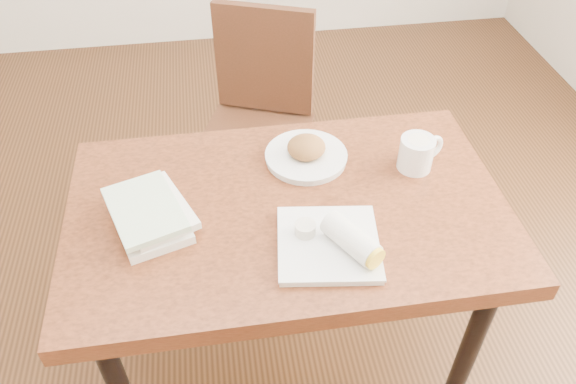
{
  "coord_description": "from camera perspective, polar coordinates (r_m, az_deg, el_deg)",
  "views": [
    {
      "loc": [
        -0.17,
        -1.14,
        1.86
      ],
      "look_at": [
        0.0,
        0.0,
        0.8
      ],
      "focal_mm": 35.0,
      "sensor_mm": 36.0,
      "label": 1
    }
  ],
  "objects": [
    {
      "name": "ground",
      "position": [
        2.19,
        0.0,
        -15.67
      ],
      "size": [
        4.0,
        5.0,
        0.01
      ],
      "primitive_type": "cube",
      "color": "#472814",
      "rests_on": "ground"
    },
    {
      "name": "table",
      "position": [
        1.66,
        0.0,
        -3.43
      ],
      "size": [
        1.25,
        0.77,
        0.75
      ],
      "color": "brown",
      "rests_on": "ground"
    },
    {
      "name": "chair_far",
      "position": [
        2.31,
        -2.97,
        8.05
      ],
      "size": [
        0.54,
        0.54,
        0.95
      ],
      "color": "#411F12",
      "rests_on": "ground"
    },
    {
      "name": "plate_scone",
      "position": [
        1.73,
        1.86,
        3.97
      ],
      "size": [
        0.26,
        0.26,
        0.08
      ],
      "color": "white",
      "rests_on": "table"
    },
    {
      "name": "coffee_mug",
      "position": [
        1.73,
        13.02,
        3.94
      ],
      "size": [
        0.15,
        0.1,
        0.1
      ],
      "color": "white",
      "rests_on": "table"
    },
    {
      "name": "plate_burrito",
      "position": [
        1.47,
        4.83,
        -5.11
      ],
      "size": [
        0.3,
        0.3,
        0.09
      ],
      "color": "white",
      "rests_on": "table"
    },
    {
      "name": "book_stack",
      "position": [
        1.57,
        -13.87,
        -2.14
      ],
      "size": [
        0.27,
        0.31,
        0.07
      ],
      "color": "white",
      "rests_on": "table"
    }
  ]
}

